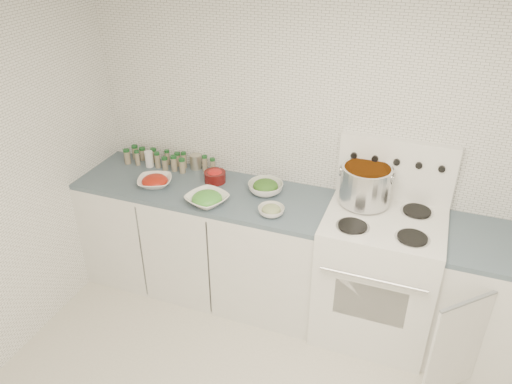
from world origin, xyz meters
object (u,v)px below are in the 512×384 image
at_px(bowl_snowpea, 207,199).
at_px(stock_pot, 366,183).
at_px(stove, 377,272).
at_px(bowl_tomato, 155,181).

bearing_deg(bowl_snowpea, stock_pot, 18.00).
distance_m(stove, stock_pot, 0.63).
bearing_deg(bowl_snowpea, stove, 9.05).
bearing_deg(stove, stock_pot, 140.19).
distance_m(stove, bowl_snowpea, 1.27).
xyz_separation_m(stove, bowl_tomato, (-1.64, -0.09, 0.44)).
height_order(stove, stock_pot, stove).
xyz_separation_m(bowl_tomato, bowl_snowpea, (0.47, -0.10, 0.00)).
xyz_separation_m(stove, stock_pot, (-0.17, 0.14, 0.59)).
height_order(stove, bowl_tomato, stove).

